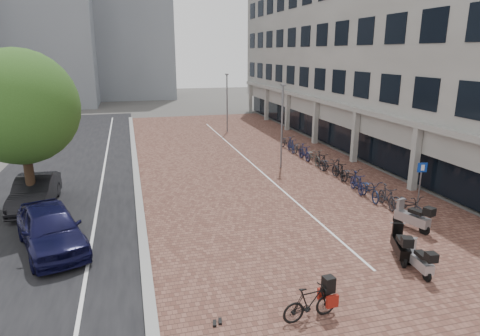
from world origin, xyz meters
The scene contains 19 objects.
ground centered at (0.00, 0.00, 0.00)m, with size 140.00×140.00×0.00m, color #474442.
plaza_brick centered at (2.00, 12.00, 0.01)m, with size 14.50×42.00×0.04m, color brown.
street_asphalt centered at (-9.00, 12.00, 0.01)m, with size 8.00×50.00×0.03m, color black.
curb centered at (-5.10, 12.00, 0.07)m, with size 0.35×42.00×0.14m, color gray.
lane_line centered at (-7.00, 12.00, 0.02)m, with size 0.12×44.00×0.00m, color white.
parking_line centered at (2.20, 12.00, 0.04)m, with size 0.10×30.00×0.00m, color white.
office_building centered at (12.97, 16.00, 8.44)m, with size 8.40×40.00×15.00m.
car_navy centered at (-8.33, 1.58, 0.82)m, with size 1.95×4.84×1.65m, color black.
car_dark centered at (-9.73, 6.38, 0.74)m, with size 1.56×4.48×1.47m, color black.
hero_bike centered at (-0.94, -4.77, 0.52)m, with size 1.69×0.66×1.16m.
shoes centered at (-3.40, -4.36, 0.04)m, with size 0.33×0.27×0.08m, color black, non-canonical shape.
scooter_front centered at (5.51, -0.37, 0.59)m, with size 0.54×1.72×1.18m, color gray, non-canonical shape.
scooter_mid centered at (3.50, -2.45, 0.58)m, with size 0.52×1.67×1.15m, color black, non-canonical shape.
scooter_back centered at (3.50, -3.42, 0.51)m, with size 0.47×1.50×1.03m, color #A5A6AA, non-canonical shape.
parking_sign centered at (7.50, 1.82, 1.40)m, with size 0.45×0.12×2.14m.
lamp_near centered at (3.68, 9.88, 2.55)m, with size 0.12×0.12×5.11m, color gray.
lamp_far centered at (3.21, 22.36, 2.56)m, with size 0.12×0.12×5.12m, color gray.
street_tree centered at (-9.66, 6.11, 4.58)m, with size 4.96×4.96×7.21m.
bike_row centered at (6.00, 7.90, 0.52)m, with size 1.34×15.83×1.05m.
Camera 1 is at (-5.31, -13.78, 7.01)m, focal length 31.30 mm.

